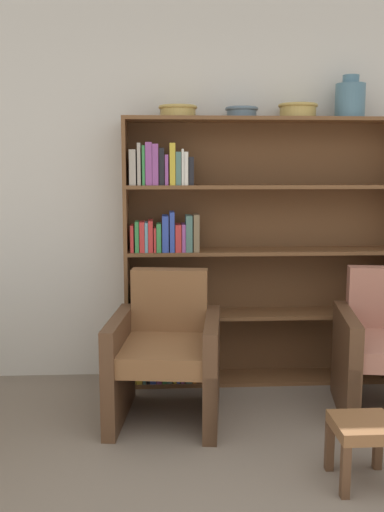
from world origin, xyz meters
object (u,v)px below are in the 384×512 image
Objects in this scene: bowl_stoneware at (298,110)px; armchair_leather at (166,353)px; bookshelf at (236,254)px; vase_tall at (350,100)px; footstool at (363,435)px; bowl_copper at (178,111)px; bowl_brass at (242,112)px.

bowl_stoneware is 0.30× the size of armchair_leather.
vase_tall is at bearing -1.36° from bookshelf.
vase_tall reaches higher than bookshelf.
vase_tall reaches higher than footstool.
footstool is at bearing -103.20° from vase_tall.
vase_tall is 2.23m from footstool.
bowl_stoneware reaches higher than bookshelf.
armchair_leather is (-1.26, -0.58, -1.56)m from vase_tall.
bowl_copper is 1.17m from vase_tall.
bowl_brass is 2.18m from footstool.
vase_tall is at bearing 0.00° from bowl_stoneware.
footstool is (0.03, -1.39, -1.65)m from bowl_stoneware.
bookshelf is at bearing 2.54° from bowl_copper.
bowl_stoneware reaches higher than bowl_brass.
bowl_copper is (-0.41, -0.02, 0.98)m from bookshelf.
footstool is at bearing -88.78° from bowl_stoneware.
bowl_brass reaches higher than footstool.
bookshelf is 0.93m from armchair_leather.
bowl_brass is at bearing -38.33° from bookshelf.
footstool is at bearing -72.84° from bookshelf.
bookshelf is 7.24× the size of bowl_stoneware.
bowl_stoneware reaches higher than armchair_leather.
bowl_brass is at bearing 0.00° from bowl_copper.
armchair_leather is at bearing -155.43° from vase_tall.
bowl_copper is 2.30m from footstool.
bookshelf is 1.06m from bowl_copper.
armchair_leather is (-0.10, -0.58, -1.49)m from bowl_copper.
bowl_copper is 1.60m from armchair_leather.
vase_tall is at bearing 76.80° from footstool.
armchair_leather is at bearing 139.05° from footstool.
bowl_stoneware is 0.94× the size of vase_tall.
armchair_leather is at bearing -132.28° from bowl_brass.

